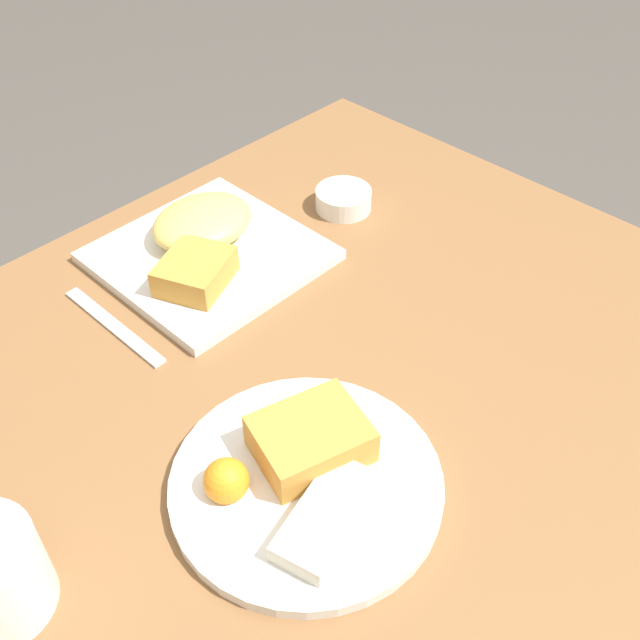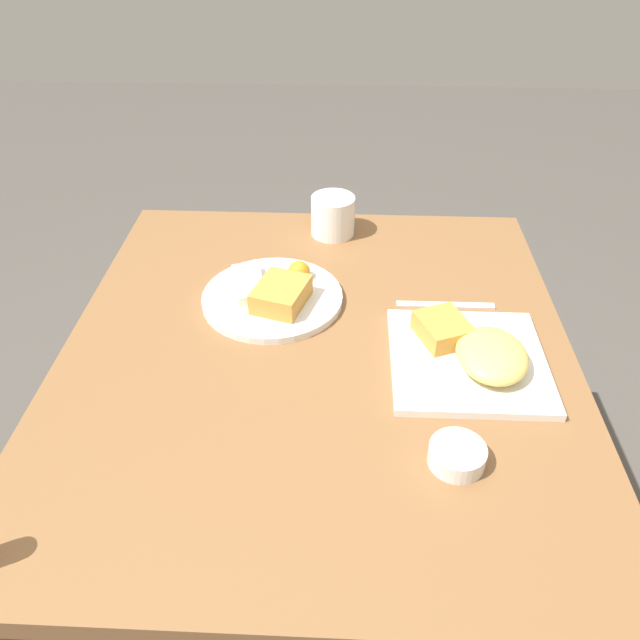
{
  "view_description": "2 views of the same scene",
  "coord_description": "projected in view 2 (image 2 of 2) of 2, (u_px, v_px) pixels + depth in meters",
  "views": [
    {
      "loc": [
        0.43,
        0.39,
        1.37
      ],
      "look_at": [
        -0.02,
        -0.04,
        0.79
      ],
      "focal_mm": 42.0,
      "sensor_mm": 36.0,
      "label": 1
    },
    {
      "loc": [
        -0.82,
        -0.04,
        1.44
      ],
      "look_at": [
        0.02,
        -0.0,
        0.8
      ],
      "focal_mm": 35.0,
      "sensor_mm": 36.0,
      "label": 2
    }
  ],
  "objects": [
    {
      "name": "butter_knife",
      "position": [
        445.0,
        305.0,
        1.16
      ],
      "size": [
        0.02,
        0.18,
        0.0
      ],
      "rotation": [
        0.0,
        0.0,
        1.57
      ],
      "color": "silver",
      "rests_on": "dining_table"
    },
    {
      "name": "plate_oval_far",
      "position": [
        274.0,
        294.0,
        1.17
      ],
      "size": [
        0.26,
        0.26,
        0.05
      ],
      "color": "white",
      "rests_on": "dining_table"
    },
    {
      "name": "dining_table",
      "position": [
        317.0,
        387.0,
        1.12
      ],
      "size": [
        0.98,
        0.87,
        0.76
      ],
      "color": "brown",
      "rests_on": "ground_plane"
    },
    {
      "name": "ground_plane",
      "position": [
        318.0,
        585.0,
        1.53
      ],
      "size": [
        8.0,
        8.0,
        0.0
      ],
      "primitive_type": "plane",
      "color": "#4C4742"
    },
    {
      "name": "plate_square_near",
      "position": [
        473.0,
        354.0,
        1.02
      ],
      "size": [
        0.25,
        0.25,
        0.06
      ],
      "color": "white",
      "rests_on": "dining_table"
    },
    {
      "name": "coffee_mug",
      "position": [
        333.0,
        216.0,
        1.35
      ],
      "size": [
        0.09,
        0.09,
        0.09
      ],
      "color": "white",
      "rests_on": "dining_table"
    },
    {
      "name": "sauce_ramekin",
      "position": [
        457.0,
        455.0,
        0.86
      ],
      "size": [
        0.08,
        0.08,
        0.03
      ],
      "color": "white",
      "rests_on": "dining_table"
    }
  ]
}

